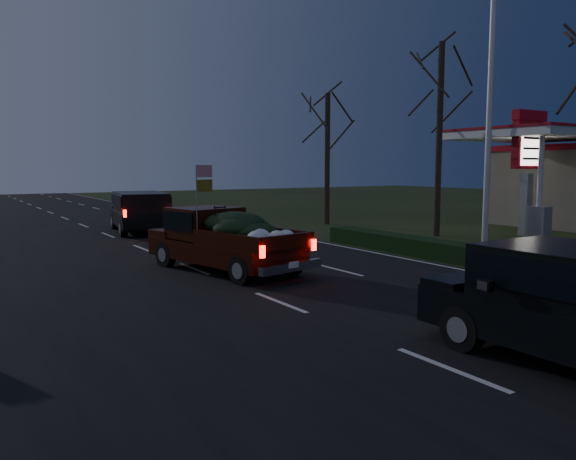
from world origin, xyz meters
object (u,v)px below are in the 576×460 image
lead_suv (140,208)px  gas_price_pylon (528,152)px  light_pole (490,95)px  pickup_truck (224,236)px

lead_suv → gas_price_pylon: bearing=-27.1°
gas_price_pylon → lead_suv: 17.94m
gas_price_pylon → light_pole: bearing=-155.3°
light_pole → gas_price_pylon: (6.50, 2.99, -1.71)m
gas_price_pylon → pickup_truck: (-15.33, -0.70, -2.72)m
light_pole → gas_price_pylon: bearing=24.7°
gas_price_pylon → pickup_truck: bearing=-177.4°
light_pole → gas_price_pylon: light_pole is taller
pickup_truck → lead_suv: size_ratio=1.00×
light_pole → pickup_truck: light_pole is taller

